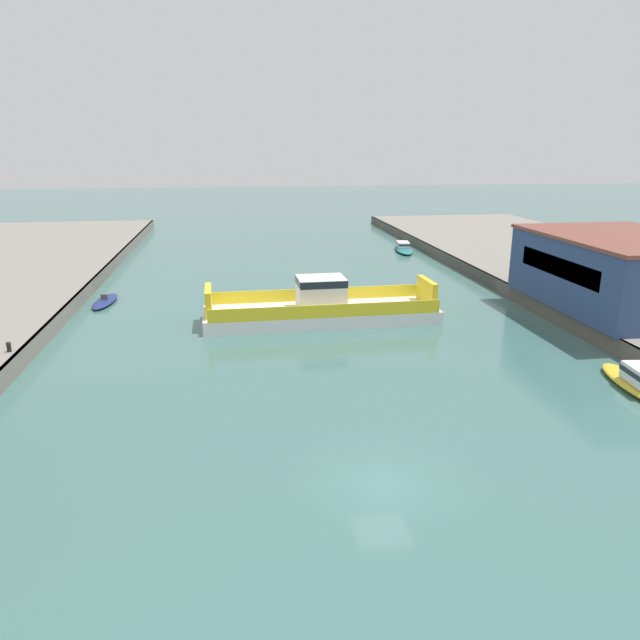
% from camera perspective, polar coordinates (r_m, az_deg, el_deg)
% --- Properties ---
extents(ground_plane, '(400.00, 400.00, 0.00)m').
position_cam_1_polar(ground_plane, '(27.63, 6.09, -15.41)').
color(ground_plane, '#3D6660').
extents(chain_ferry, '(20.07, 6.31, 3.85)m').
position_cam_1_polar(chain_ferry, '(50.74, 0.10, 1.17)').
color(chain_ferry, silver).
rests_on(chain_ferry, ground).
extents(moored_boat_near_left, '(3.46, 8.42, 1.25)m').
position_cam_1_polar(moored_boat_near_left, '(86.19, 8.06, 6.92)').
color(moored_boat_near_left, '#237075').
rests_on(moored_boat_near_left, ground).
extents(moored_boat_near_right, '(2.23, 6.18, 0.92)m').
position_cam_1_polar(moored_boat_near_right, '(60.30, -20.05, 1.72)').
color(moored_boat_near_right, navy).
rests_on(moored_boat_near_right, ground).
extents(moored_boat_mid_left, '(2.98, 7.47, 1.64)m').
position_cam_1_polar(moored_boat_mid_left, '(41.59, 28.38, -5.19)').
color(moored_boat_mid_left, yellow).
rests_on(moored_boat_mid_left, ground).
extents(warehouse_shed, '(12.48, 17.33, 6.01)m').
position_cam_1_polar(warehouse_shed, '(56.21, 27.31, 4.23)').
color(warehouse_shed, navy).
rests_on(warehouse_shed, quay_right).
extents(bollard_left_far, '(0.32, 0.32, 0.71)m').
position_cam_1_polar(bollard_left_far, '(44.31, -27.84, -2.25)').
color(bollard_left_far, black).
rests_on(bollard_left_far, quay_left).
extents(bollard_right_far, '(0.32, 0.32, 0.71)m').
position_cam_1_polar(bollard_right_far, '(50.18, 25.11, 0.14)').
color(bollard_right_far, black).
rests_on(bollard_right_far, quay_right).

